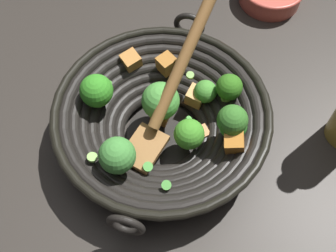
{
  "coord_description": "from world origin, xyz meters",
  "views": [
    {
      "loc": [
        -0.12,
        -0.33,
        0.66
      ],
      "look_at": [
        0.01,
        -0.0,
        0.03
      ],
      "focal_mm": 48.45,
      "sensor_mm": 36.0,
      "label": 1
    }
  ],
  "objects": [
    {
      "name": "ground_plane",
      "position": [
        0.0,
        0.0,
        0.0
      ],
      "size": [
        4.0,
        4.0,
        0.0
      ],
      "primitive_type": "plane",
      "color": "#332D28"
    },
    {
      "name": "wok",
      "position": [
        0.0,
        -0.0,
        0.06
      ],
      "size": [
        0.34,
        0.34,
        0.21
      ],
      "color": "black",
      "rests_on": "ground"
    }
  ]
}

